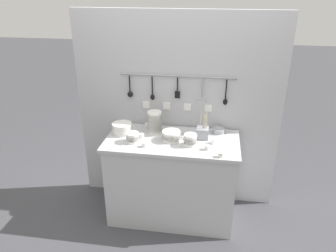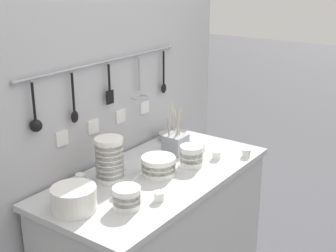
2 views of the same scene
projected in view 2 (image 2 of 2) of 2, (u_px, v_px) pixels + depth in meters
name	position (u px, v px, depth m)	size (l,w,h in m)	color
counter	(158.00, 247.00, 2.46)	(1.25, 0.62, 0.86)	#B7BABC
back_wall	(104.00, 133.00, 2.47)	(2.05, 0.11, 1.99)	#B2B2B7
bowl_stack_wide_centre	(110.00, 159.00, 2.22)	(0.14, 0.14, 0.21)	silver
bowl_stack_tall_left	(127.00, 198.00, 1.98)	(0.12, 0.12, 0.09)	silver
bowl_stack_short_front	(158.00, 166.00, 2.30)	(0.17, 0.17, 0.09)	silver
bowl_stack_nested_right	(191.00, 156.00, 2.40)	(0.12, 0.12, 0.11)	silver
plate_stack	(74.00, 199.00, 1.96)	(0.19, 0.19, 0.11)	silver
steel_mixing_bowl	(170.00, 136.00, 2.77)	(0.13, 0.13, 0.04)	#93969E
cutlery_caddy	(175.00, 143.00, 2.56)	(0.11, 0.11, 0.27)	#93969E
cup_edge_near	(80.00, 178.00, 2.22)	(0.05, 0.05, 0.04)	silver
cup_mid_row	(216.00, 155.00, 2.49)	(0.05, 0.05, 0.04)	silver
cup_centre	(201.00, 147.00, 2.60)	(0.05, 0.05, 0.04)	silver
cup_front_left	(119.00, 192.00, 2.09)	(0.05, 0.05, 0.04)	silver
cup_beside_plates	(246.00, 153.00, 2.52)	(0.05, 0.05, 0.04)	silver
cup_edge_far	(159.00, 196.00, 2.04)	(0.05, 0.05, 0.04)	silver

